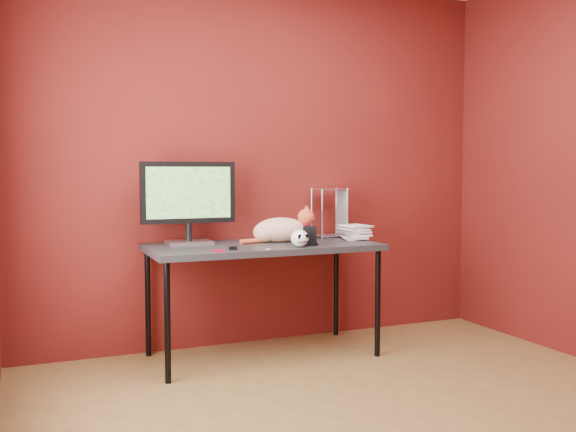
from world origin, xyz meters
name	(u,v)px	position (x,y,z in m)	size (l,w,h in m)	color
room	(397,124)	(0.00, 0.00, 1.45)	(3.52, 3.52, 2.61)	brown
desk	(263,252)	(-0.15, 1.37, 0.70)	(1.50, 0.70, 0.75)	black
monitor	(188,198)	(-0.60, 1.54, 1.05)	(0.62, 0.20, 0.54)	#BCBCC1
cat	(281,229)	(0.01, 1.44, 0.84)	(0.53, 0.25, 0.25)	orange
skull_mug	(300,238)	(0.00, 1.11, 0.81)	(0.11, 0.11, 0.11)	white
speaker	(310,236)	(0.11, 1.19, 0.81)	(0.11, 0.11, 0.12)	black
book_stack	(344,160)	(0.48, 1.43, 1.31)	(0.23, 0.26, 1.12)	beige
wire_rack	(329,212)	(0.46, 1.61, 0.93)	(0.22, 0.18, 0.36)	#BCBCC1
pocket_knife	(218,251)	(-0.54, 1.08, 0.76)	(0.08, 0.02, 0.02)	maroon
black_gadget	(233,248)	(-0.43, 1.14, 0.76)	(0.04, 0.03, 0.02)	black
washer	(269,249)	(-0.22, 1.08, 0.75)	(0.05, 0.05, 0.00)	#BCBCC1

